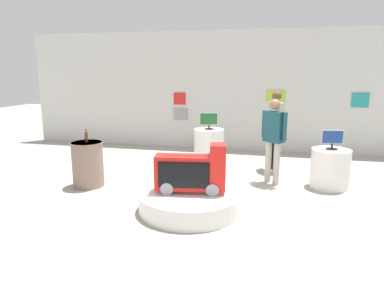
{
  "coord_description": "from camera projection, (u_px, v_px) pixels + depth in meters",
  "views": [
    {
      "loc": [
        0.79,
        -5.12,
        2.13
      ],
      "look_at": [
        -0.51,
        0.61,
        0.89
      ],
      "focal_mm": 32.26,
      "sensor_mm": 36.0,
      "label": 1
    }
  ],
  "objects": [
    {
      "name": "novelty_firetruck_tv",
      "position": [
        192.0,
        173.0,
        5.28
      ],
      "size": [
        1.11,
        0.49,
        0.77
      ],
      "color": "gray",
      "rests_on": "main_display_pedestal"
    },
    {
      "name": "display_pedestal_center_rear",
      "position": [
        330.0,
        168.0,
        6.41
      ],
      "size": [
        0.7,
        0.7,
        0.73
      ],
      "primitive_type": "cylinder",
      "color": "white",
      "rests_on": "ground"
    },
    {
      "name": "shopper_browsing_rear",
      "position": [
        274.0,
        135.0,
        6.53
      ],
      "size": [
        0.46,
        0.39,
        1.63
      ],
      "color": "#B2ADA3",
      "rests_on": "ground"
    },
    {
      "name": "ground_plane",
      "position": [
        214.0,
        208.0,
        5.5
      ],
      "size": [
        30.0,
        30.0,
        0.0
      ],
      "primitive_type": "plane",
      "color": "#A8A091"
    },
    {
      "name": "display_pedestal_left_rear",
      "position": [
        209.0,
        144.0,
        8.63
      ],
      "size": [
        0.75,
        0.75,
        0.73
      ],
      "primitive_type": "cylinder",
      "color": "white",
      "rests_on": "ground"
    },
    {
      "name": "back_wall_display",
      "position": [
        241.0,
        91.0,
        9.3
      ],
      "size": [
        12.33,
        0.13,
        3.21
      ],
      "color": "silver",
      "rests_on": "ground"
    },
    {
      "name": "shopper_browsing_near_truck",
      "position": [
        275.0,
        125.0,
        7.4
      ],
      "size": [
        0.35,
        0.51,
        1.72
      ],
      "color": "black",
      "rests_on": "ground"
    },
    {
      "name": "tv_on_center_rear",
      "position": [
        333.0,
        139.0,
        6.29
      ],
      "size": [
        0.39,
        0.2,
        0.36
      ],
      "color": "black",
      "rests_on": "display_pedestal_center_rear"
    },
    {
      "name": "main_display_pedestal",
      "position": [
        190.0,
        201.0,
        5.38
      ],
      "size": [
        1.61,
        1.61,
        0.3
      ],
      "primitive_type": "cylinder",
      "color": "white",
      "rests_on": "ground"
    },
    {
      "name": "side_table_round",
      "position": [
        88.0,
        164.0,
        6.47
      ],
      "size": [
        0.59,
        0.59,
        0.85
      ],
      "color": "gray",
      "rests_on": "ground"
    },
    {
      "name": "bottle_on_side_table",
      "position": [
        86.0,
        137.0,
        6.39
      ],
      "size": [
        0.06,
        0.06,
        0.24
      ],
      "color": "brown",
      "rests_on": "side_table_round"
    },
    {
      "name": "tv_on_left_rear",
      "position": [
        209.0,
        120.0,
        8.5
      ],
      "size": [
        0.45,
        0.22,
        0.41
      ],
      "color": "black",
      "rests_on": "display_pedestal_left_rear"
    }
  ]
}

